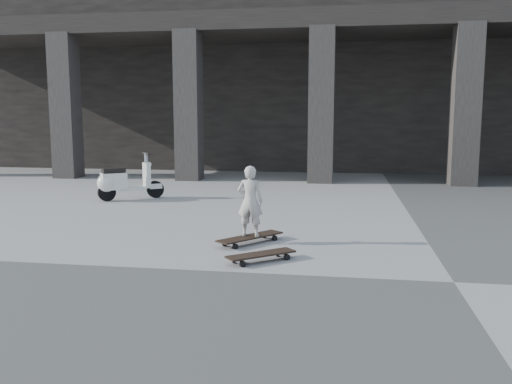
# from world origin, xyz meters

# --- Properties ---
(ground) EXTENTS (90.00, 90.00, 0.00)m
(ground) POSITION_xyz_m (0.00, 0.00, 0.00)
(ground) COLOR #474744
(ground) RESTS_ON ground
(colonnade) EXTENTS (28.00, 8.82, 6.00)m
(colonnade) POSITION_xyz_m (-0.00, 13.77, 3.03)
(colonnade) COLOR black
(colonnade) RESTS_ON ground
(longboard) EXTENTS (0.84, 0.97, 0.10)m
(longboard) POSITION_xyz_m (-2.44, 1.39, 0.08)
(longboard) COLOR black
(longboard) RESTS_ON ground
(skateboard_spare) EXTENTS (0.82, 0.73, 0.10)m
(skateboard_spare) POSITION_xyz_m (-2.15, 0.48, 0.08)
(skateboard_spare) COLOR black
(skateboard_spare) RESTS_ON ground
(child) EXTENTS (0.37, 0.26, 0.98)m
(child) POSITION_xyz_m (-2.44, 1.39, 0.59)
(child) COLOR #BBB3A8
(child) RESTS_ON longboard
(scooter) EXTENTS (1.19, 0.96, 0.98)m
(scooter) POSITION_xyz_m (-5.78, 4.76, 0.39)
(scooter) COLOR black
(scooter) RESTS_ON ground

